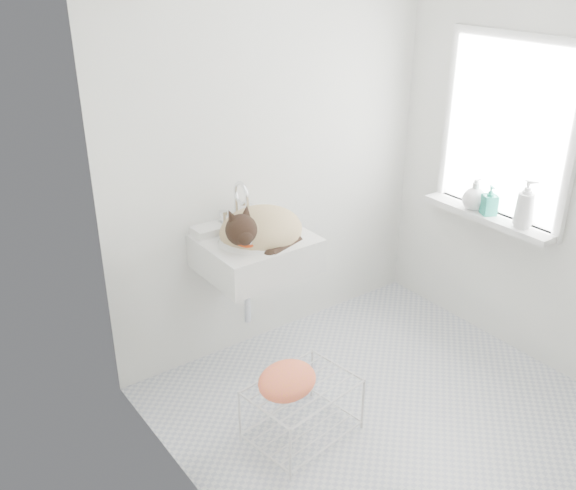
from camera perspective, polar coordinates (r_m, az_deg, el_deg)
floor at (r=3.70m, az=8.15°, el=-14.10°), size 2.20×2.00×0.02m
back_wall at (r=3.80m, az=-1.19°, el=8.69°), size 2.20×0.02×2.50m
right_wall at (r=3.90m, az=21.22°, el=7.42°), size 0.02×2.00×2.50m
left_wall at (r=2.47m, az=-8.89°, el=-1.08°), size 0.02×2.00×2.50m
window_glass at (r=3.97m, az=18.94°, el=9.57°), size 0.01×0.80×1.00m
window_frame at (r=3.96m, az=18.81°, el=9.54°), size 0.04×0.90×1.10m
windowsill at (r=4.07m, az=17.30°, el=2.40°), size 0.16×0.88×0.04m
sink at (r=3.57m, az=-2.91°, el=0.69°), size 0.60×0.52×0.24m
faucet at (r=3.66m, az=-4.51°, el=3.64°), size 0.22×0.15×0.22m
cat at (r=3.55m, az=-2.62°, el=1.25°), size 0.50×0.41×0.32m
wire_rack at (r=3.41m, az=1.27°, el=-14.53°), size 0.57×0.44×0.32m
towel at (r=3.25m, az=-0.08°, el=-12.46°), size 0.38×0.32×0.13m
bottle_a at (r=3.93m, az=19.98°, el=1.50°), size 0.12×0.12×0.24m
bottle_b at (r=4.05m, az=17.29°, el=2.61°), size 0.11×0.11×0.18m
bottle_c at (r=4.12m, az=16.08°, el=3.11°), size 0.16×0.16×0.19m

